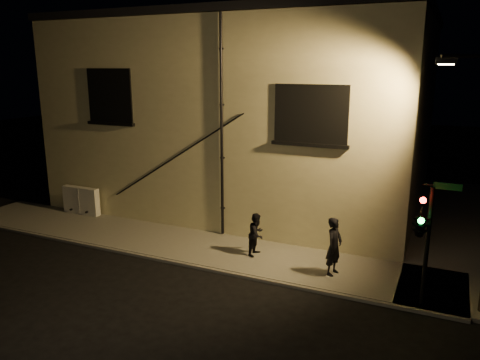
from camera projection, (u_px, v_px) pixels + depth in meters
The scene contains 7 objects.
ground at pixel (232, 275), 15.20m from camera, with size 90.00×90.00×0.00m, color black.
sidewalk at pixel (307, 235), 18.57m from camera, with size 21.00×16.00×0.12m.
building at pixel (255, 111), 23.31m from camera, with size 16.20×12.23×8.80m.
utility_cabinet at pixel (81, 200), 20.95m from camera, with size 1.85×0.31×1.22m, color white.
pedestrian_a at pixel (334, 246), 14.76m from camera, with size 0.68×0.45×1.88m, color black.
pedestrian_b at pixel (257, 234), 16.35m from camera, with size 0.73×0.57×1.51m, color black.
traffic_signal at pixel (421, 223), 12.54m from camera, with size 1.15×2.04×3.52m.
Camera 1 is at (6.05, -12.66, 6.62)m, focal length 35.00 mm.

